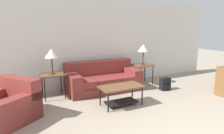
{
  "coord_description": "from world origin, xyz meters",
  "views": [
    {
      "loc": [
        -2.34,
        -1.12,
        1.8
      ],
      "look_at": [
        -0.06,
        3.29,
        0.8
      ],
      "focal_mm": 32.0,
      "sensor_mm": 36.0,
      "label": 1
    }
  ],
  "objects": [
    {
      "name": "couch",
      "position": [
        -0.02,
        3.94,
        0.29
      ],
      "size": [
        2.09,
        1.01,
        0.82
      ],
      "color": "maroon",
      "rests_on": "ground_plane"
    },
    {
      "name": "wall_back",
      "position": [
        0.0,
        4.54,
        1.3
      ],
      "size": [
        9.13,
        0.06,
        2.6
      ],
      "color": "silver",
      "rests_on": "ground_plane"
    },
    {
      "name": "side_table_left",
      "position": [
        -1.42,
        3.95,
        0.56
      ],
      "size": [
        0.57,
        0.5,
        0.63
      ],
      "color": "brown",
      "rests_on": "ground_plane"
    },
    {
      "name": "backpack",
      "position": [
        1.59,
        3.12,
        0.17
      ],
      "size": [
        0.3,
        0.25,
        0.36
      ],
      "color": "black",
      "rests_on": "ground_plane"
    },
    {
      "name": "table_lamp_left",
      "position": [
        -1.42,
        3.95,
        1.14
      ],
      "size": [
        0.33,
        0.33,
        0.64
      ],
      "color": "#472D1E",
      "rests_on": "side_table_left"
    },
    {
      "name": "side_table_right",
      "position": [
        1.38,
        3.95,
        0.56
      ],
      "size": [
        0.57,
        0.5,
        0.63
      ],
      "color": "brown",
      "rests_on": "ground_plane"
    },
    {
      "name": "armchair",
      "position": [
        -2.5,
        3.04,
        0.28
      ],
      "size": [
        1.41,
        1.42,
        0.8
      ],
      "color": "maroon",
      "rests_on": "ground_plane"
    },
    {
      "name": "coffee_table",
      "position": [
        -0.13,
        2.69,
        0.34
      ],
      "size": [
        1.0,
        0.54,
        0.47
      ],
      "color": "brown",
      "rests_on": "ground_plane"
    },
    {
      "name": "table_lamp_right",
      "position": [
        1.38,
        3.95,
        1.14
      ],
      "size": [
        0.33,
        0.33,
        0.64
      ],
      "color": "#472D1E",
      "rests_on": "side_table_right"
    }
  ]
}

